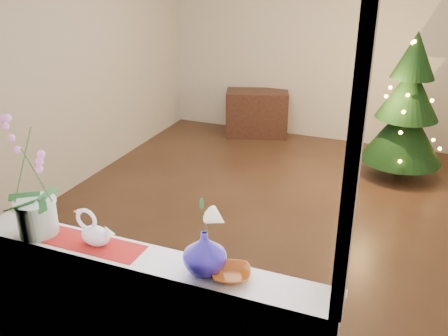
{
  "coord_description": "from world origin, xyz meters",
  "views": [
    {
      "loc": [
        1.29,
        -4.38,
        2.47
      ],
      "look_at": [
        0.09,
        -1.4,
        1.08
      ],
      "focal_mm": 40.0,
      "sensor_mm": 36.0,
      "label": 1
    }
  ],
  "objects_px": {
    "orchid_pot": "(31,179)",
    "amber_dish": "(231,275)",
    "paperweight": "(196,267)",
    "side_table": "(257,113)",
    "blue_vase": "(205,250)",
    "swan": "(95,229)",
    "xmas_tree": "(408,107)"
  },
  "relations": [
    {
      "from": "xmas_tree",
      "to": "blue_vase",
      "type": "bearing_deg",
      "value": -101.53
    },
    {
      "from": "paperweight",
      "to": "amber_dish",
      "type": "xyz_separation_m",
      "value": [
        0.19,
        0.02,
        -0.01
      ]
    },
    {
      "from": "orchid_pot",
      "to": "amber_dish",
      "type": "distance_m",
      "value": 1.28
    },
    {
      "from": "paperweight",
      "to": "amber_dish",
      "type": "bearing_deg",
      "value": 7.42
    },
    {
      "from": "swan",
      "to": "blue_vase",
      "type": "xyz_separation_m",
      "value": [
        0.69,
        -0.01,
        0.03
      ]
    },
    {
      "from": "swan",
      "to": "amber_dish",
      "type": "height_order",
      "value": "swan"
    },
    {
      "from": "swan",
      "to": "paperweight",
      "type": "relative_size",
      "value": 3.55
    },
    {
      "from": "swan",
      "to": "paperweight",
      "type": "height_order",
      "value": "swan"
    },
    {
      "from": "side_table",
      "to": "paperweight",
      "type": "bearing_deg",
      "value": -93.43
    },
    {
      "from": "blue_vase",
      "to": "xmas_tree",
      "type": "height_order",
      "value": "xmas_tree"
    },
    {
      "from": "paperweight",
      "to": "side_table",
      "type": "bearing_deg",
      "value": 104.65
    },
    {
      "from": "blue_vase",
      "to": "swan",
      "type": "bearing_deg",
      "value": 179.06
    },
    {
      "from": "amber_dish",
      "to": "xmas_tree",
      "type": "distance_m",
      "value": 3.96
    },
    {
      "from": "paperweight",
      "to": "orchid_pot",
      "type": "bearing_deg",
      "value": 179.48
    },
    {
      "from": "orchid_pot",
      "to": "xmas_tree",
      "type": "height_order",
      "value": "xmas_tree"
    },
    {
      "from": "side_table",
      "to": "orchid_pot",
      "type": "bearing_deg",
      "value": -105.99
    },
    {
      "from": "paperweight",
      "to": "xmas_tree",
      "type": "relative_size",
      "value": 0.04
    },
    {
      "from": "orchid_pot",
      "to": "paperweight",
      "type": "relative_size",
      "value": 10.44
    },
    {
      "from": "orchid_pot",
      "to": "amber_dish",
      "type": "xyz_separation_m",
      "value": [
        1.23,
        0.01,
        -0.34
      ]
    },
    {
      "from": "paperweight",
      "to": "side_table",
      "type": "distance_m",
      "value": 4.84
    },
    {
      "from": "blue_vase",
      "to": "paperweight",
      "type": "relative_size",
      "value": 3.98
    },
    {
      "from": "side_table",
      "to": "amber_dish",
      "type": "bearing_deg",
      "value": -91.2
    },
    {
      "from": "paperweight",
      "to": "swan",
      "type": "bearing_deg",
      "value": 176.97
    },
    {
      "from": "orchid_pot",
      "to": "blue_vase",
      "type": "relative_size",
      "value": 2.62
    },
    {
      "from": "amber_dish",
      "to": "side_table",
      "type": "height_order",
      "value": "amber_dish"
    },
    {
      "from": "orchid_pot",
      "to": "swan",
      "type": "xyz_separation_m",
      "value": [
        0.39,
        0.03,
        -0.26
      ]
    },
    {
      "from": "swan",
      "to": "blue_vase",
      "type": "distance_m",
      "value": 0.69
    },
    {
      "from": "orchid_pot",
      "to": "side_table",
      "type": "height_order",
      "value": "orchid_pot"
    },
    {
      "from": "blue_vase",
      "to": "side_table",
      "type": "xyz_separation_m",
      "value": [
        -1.25,
        4.62,
        -0.73
      ]
    },
    {
      "from": "xmas_tree",
      "to": "side_table",
      "type": "xyz_separation_m",
      "value": [
        -2.05,
        0.72,
        -0.52
      ]
    },
    {
      "from": "blue_vase",
      "to": "side_table",
      "type": "height_order",
      "value": "blue_vase"
    },
    {
      "from": "orchid_pot",
      "to": "amber_dish",
      "type": "height_order",
      "value": "orchid_pot"
    }
  ]
}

